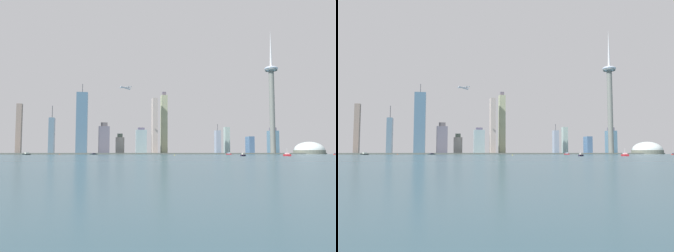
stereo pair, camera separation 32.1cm
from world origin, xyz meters
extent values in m
plane|color=#30525F|center=(0.00, 0.00, 0.00)|extent=(6000.00, 6000.00, 0.00)
cube|color=slate|center=(0.00, 537.17, 1.71)|extent=(847.90, 60.44, 3.41)
cylinder|color=slate|center=(285.67, 533.89, 113.63)|extent=(13.72, 13.72, 227.26)
ellipsoid|color=#AEBBCE|center=(285.67, 533.89, 227.26)|extent=(35.24, 35.24, 12.79)
torus|color=slate|center=(285.67, 533.89, 222.78)|extent=(32.51, 32.51, 2.56)
cone|color=silver|center=(285.67, 533.89, 283.40)|extent=(6.86, 6.86, 99.49)
cylinder|color=#63685C|center=(391.79, 536.25, 5.41)|extent=(81.41, 81.41, 10.82)
ellipsoid|color=silver|center=(391.79, 536.25, 10.82)|extent=(77.34, 77.34, 44.76)
cube|color=slate|center=(321.78, 600.17, 32.97)|extent=(26.65, 22.32, 65.94)
cube|color=#5D5767|center=(321.78, 600.17, 70.69)|extent=(15.99, 13.39, 9.51)
cube|color=#45658D|center=(232.87, 559.36, 23.38)|extent=(14.84, 26.26, 46.77)
cube|color=slate|center=(-148.64, 587.59, 35.28)|extent=(27.42, 19.95, 70.56)
cube|color=#5A5559|center=(-148.64, 587.59, 75.42)|extent=(16.45, 11.97, 9.72)
cube|color=#8C9AB0|center=(157.84, 601.83, 32.46)|extent=(13.76, 17.23, 64.91)
cylinder|color=#4C4C51|center=(157.84, 601.83, 73.55)|extent=(1.60, 1.60, 17.28)
cube|color=#A0A683|center=(5.41, 587.79, 77.35)|extent=(15.62, 20.83, 154.71)
cube|color=slate|center=(5.41, 587.79, 159.28)|extent=(9.37, 12.50, 9.14)
cube|color=slate|center=(-203.15, 574.48, 76.51)|extent=(27.08, 22.17, 153.02)
cylinder|color=#4C4C51|center=(-203.15, 574.48, 164.10)|extent=(1.60, 1.60, 22.17)
cube|color=gray|center=(-351.63, 587.58, 61.42)|extent=(12.36, 12.95, 122.84)
cube|color=#AA9E96|center=(-106.54, 635.52, 22.71)|extent=(23.03, 15.75, 45.43)
cube|color=#576559|center=(-106.54, 635.52, 50.30)|extent=(13.82, 9.45, 9.75)
cube|color=slate|center=(-273.49, 573.87, 44.19)|extent=(12.55, 22.57, 88.38)
cylinder|color=#4C4C51|center=(-273.49, 573.87, 103.24)|extent=(1.60, 1.60, 29.71)
cube|color=#8BA6AF|center=(-55.92, 575.97, 30.96)|extent=(27.17, 20.04, 61.92)
cube|color=#58516B|center=(-55.92, 575.97, 64.82)|extent=(16.30, 12.02, 5.79)
cube|color=#AC9F97|center=(-23.42, 562.19, 70.93)|extent=(12.30, 27.04, 141.85)
cube|color=#9BB4AD|center=(195.23, 630.68, 38.40)|extent=(13.95, 14.64, 76.79)
cube|color=red|center=(285.64, 296.35, 0.79)|extent=(8.85, 7.40, 1.58)
cube|color=#30344A|center=(285.64, 296.35, 2.47)|extent=(4.31, 3.84, 1.79)
cube|color=red|center=(114.45, 408.14, 0.90)|extent=(12.36, 6.44, 1.80)
cube|color=#8CA1B0|center=(114.45, 408.14, 3.20)|extent=(5.67, 3.76, 2.80)
cylinder|color=silver|center=(114.45, 408.14, 8.00)|extent=(0.24, 0.24, 6.81)
cube|color=black|center=(-292.12, 396.89, 0.92)|extent=(12.78, 16.21, 1.85)
cube|color=silver|center=(-292.12, 396.89, 3.14)|extent=(6.66, 7.80, 2.58)
cylinder|color=silver|center=(-292.12, 396.89, 7.30)|extent=(0.24, 0.24, 5.76)
cube|color=#1C272C|center=(-170.04, 461.04, 0.86)|extent=(15.94, 14.02, 1.73)
cube|color=#38364E|center=(-170.04, 461.04, 2.50)|extent=(7.89, 7.32, 1.55)
cube|color=black|center=(7.83, 87.83, 0.91)|extent=(6.90, 5.11, 1.82)
cube|color=silver|center=(7.83, 87.83, 2.63)|extent=(3.32, 2.82, 1.63)
cylinder|color=silver|center=(7.83, 87.83, 5.58)|extent=(0.24, 0.24, 4.28)
cube|color=red|center=(66.40, 93.11, 1.08)|extent=(7.80, 14.85, 2.16)
cube|color=silver|center=(66.40, 93.11, 2.98)|extent=(4.70, 6.80, 1.63)
cylinder|color=silver|center=(66.40, 93.11, 6.76)|extent=(0.24, 0.24, 5.94)
cone|color=yellow|center=(-48.73, 200.71, 0.81)|extent=(1.26, 1.26, 1.61)
cone|color=#E54C19|center=(-232.83, 400.99, 1.44)|extent=(1.33, 1.33, 2.88)
cylinder|color=silver|center=(-102.15, 492.95, 153.11)|extent=(23.72, 28.05, 3.39)
sphere|color=silver|center=(-112.69, 479.99, 153.11)|extent=(3.39, 3.39, 3.39)
cube|color=silver|center=(-102.15, 492.95, 154.64)|extent=(28.85, 24.65, 0.50)
cube|color=silver|center=(-93.29, 503.84, 153.62)|extent=(11.08, 9.83, 0.40)
cube|color=#2D333D|center=(-93.29, 503.84, 157.31)|extent=(2.35, 2.73, 5.00)
camera|label=1|loc=(-150.51, -276.32, 4.00)|focal=35.92mm
camera|label=2|loc=(-150.19, -276.38, 4.00)|focal=35.92mm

